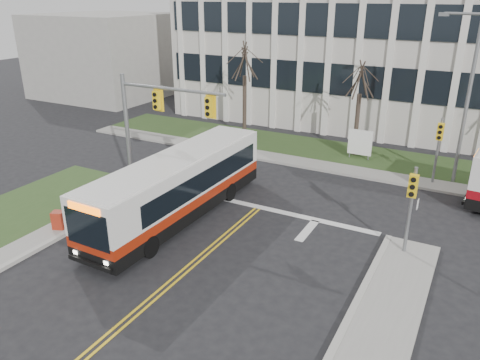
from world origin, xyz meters
name	(u,v)px	position (x,y,z in m)	size (l,w,h in m)	color
ground	(159,294)	(0.00, 0.00, 0.00)	(120.00, 120.00, 0.00)	black
sidewalk_cross	(391,178)	(5.00, 15.20, 0.07)	(44.00, 1.60, 0.14)	#9E9B93
building_lawn	(400,163)	(5.00, 18.00, 0.06)	(44.00, 5.00, 0.12)	#2F491F
office_building	(439,47)	(5.00, 30.00, 6.00)	(40.00, 16.00, 12.00)	#B9B3AB
building_annex	(108,55)	(-26.00, 26.00, 4.00)	(12.00, 12.00, 8.00)	#9E9B93
mast_arm_signal	(151,115)	(-5.62, 7.16, 4.26)	(6.11, 0.38, 6.20)	slate
signal_pole_near	(411,199)	(7.20, 6.90, 2.50)	(0.34, 0.39, 3.80)	slate
signal_pole_far	(439,142)	(7.20, 15.40, 2.50)	(0.34, 0.39, 3.80)	slate
streetlight	(466,91)	(8.03, 16.20, 5.19)	(2.15, 0.25, 9.20)	slate
directory_sign	(360,143)	(2.50, 17.50, 1.17)	(1.50, 0.12, 2.00)	slate
tree_left	(245,63)	(-6.00, 18.00, 5.51)	(1.80, 1.80, 7.70)	#42352B
tree_mid	(361,81)	(2.00, 18.20, 4.88)	(1.80, 1.80, 6.82)	#42352B
bus_main	(178,188)	(-2.89, 5.44, 1.50)	(2.43, 11.22, 2.99)	silver
newspaper_box_red	(59,221)	(-6.83, 1.71, 0.47)	(0.50, 0.45, 0.95)	maroon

